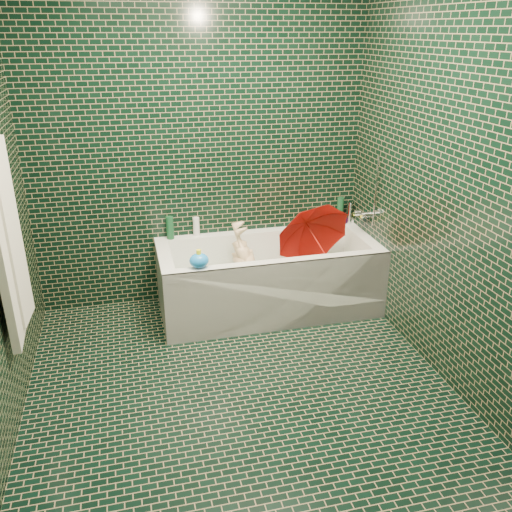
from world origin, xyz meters
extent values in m
plane|color=black|center=(0.00, 0.00, 0.00)|extent=(2.80, 2.80, 0.00)
plane|color=black|center=(0.00, 1.40, 1.25)|extent=(2.80, 0.00, 2.80)
plane|color=black|center=(0.00, -1.40, 1.25)|extent=(2.80, 0.00, 2.80)
plane|color=black|center=(1.30, 0.00, 1.25)|extent=(0.00, 2.80, 2.80)
cube|color=white|center=(0.45, 1.02, 0.07)|extent=(1.70, 0.75, 0.15)
cube|color=white|center=(0.45, 1.35, 0.35)|extent=(1.70, 0.10, 0.40)
cube|color=white|center=(0.45, 0.70, 0.35)|extent=(1.70, 0.10, 0.40)
cube|color=white|center=(1.25, 1.02, 0.35)|extent=(0.10, 0.55, 0.40)
cube|color=white|center=(-0.35, 1.02, 0.35)|extent=(0.10, 0.55, 0.40)
cube|color=white|center=(0.45, 0.66, 0.28)|extent=(1.70, 0.02, 0.55)
cube|color=green|center=(0.45, 1.02, 0.16)|extent=(1.35, 0.47, 0.01)
cube|color=silver|center=(0.45, 1.02, 0.30)|extent=(1.48, 0.53, 0.00)
cube|color=beige|center=(-1.25, 0.17, 1.02)|extent=(0.06, 0.30, 1.12)
cube|color=beige|center=(-1.23, 0.33, 1.04)|extent=(0.06, 0.26, 1.06)
cylinder|color=silver|center=(1.28, 1.02, 0.73)|extent=(0.14, 0.05, 0.05)
cylinder|color=silver|center=(1.20, 1.08, 0.73)|extent=(0.05, 0.04, 0.04)
cylinder|color=silver|center=(1.27, 0.92, 0.95)|extent=(0.01, 0.01, 0.55)
imported|color=beige|center=(0.30, 1.01, 0.31)|extent=(0.91, 0.44, 0.38)
imported|color=red|center=(0.83, 0.95, 0.56)|extent=(0.72, 0.77, 0.80)
imported|color=white|center=(1.25, 1.35, 0.55)|extent=(0.13, 0.13, 0.26)
imported|color=#4B1D6E|center=(1.17, 1.32, 0.55)|extent=(0.09, 0.10, 0.19)
imported|color=#134324|center=(1.07, 1.36, 0.55)|extent=(0.16, 0.16, 0.16)
cylinder|color=#134324|center=(1.16, 1.33, 0.67)|extent=(0.07, 0.07, 0.24)
cylinder|color=silver|center=(1.25, 1.34, 0.64)|extent=(0.06, 0.06, 0.19)
cylinder|color=#134324|center=(-0.27, 1.35, 0.64)|extent=(0.08, 0.08, 0.18)
cylinder|color=white|center=(-0.06, 1.37, 0.63)|extent=(0.07, 0.07, 0.15)
ellipsoid|color=#FEF419|center=(1.05, 1.35, 0.59)|extent=(0.12, 0.11, 0.07)
sphere|color=#FEF419|center=(1.09, 1.36, 0.63)|extent=(0.05, 0.05, 0.05)
cone|color=orange|center=(1.11, 1.37, 0.63)|extent=(0.03, 0.03, 0.02)
ellipsoid|color=#1A82F0|center=(-0.13, 0.72, 0.61)|extent=(0.17, 0.16, 0.11)
cylinder|color=#FEF419|center=(-0.13, 0.72, 0.67)|extent=(0.03, 0.03, 0.04)
camera|label=1|loc=(-0.59, -2.73, 2.10)|focal=38.00mm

